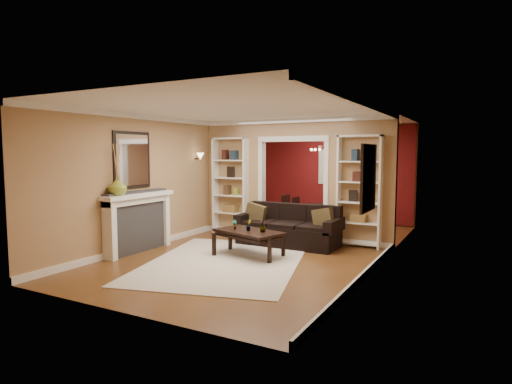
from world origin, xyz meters
The scene contains 30 objects.
floor centered at (0.00, 0.00, 0.00)m, with size 8.00×8.00×0.00m, color brown.
ceiling centered at (0.00, 0.00, 2.70)m, with size 8.00×8.00×0.00m, color white.
wall_back centered at (0.00, 4.00, 1.35)m, with size 8.00×8.00×0.00m, color #A57F57.
wall_front centered at (0.00, -4.00, 1.35)m, with size 8.00×8.00×0.00m, color #A57F57.
wall_left centered at (-2.25, 0.00, 1.35)m, with size 8.00×8.00×0.00m, color #A57F57.
wall_right centered at (2.25, 0.00, 1.35)m, with size 8.00×8.00×0.00m, color #A57F57.
partition_wall centered at (0.00, 1.20, 1.35)m, with size 4.50×0.15×2.70m, color #A57F57.
red_back_panel centered at (0.00, 3.97, 1.32)m, with size 4.44×0.04×2.64m, color maroon.
dining_window centered at (0.00, 3.93, 1.55)m, with size 0.78×0.03×0.98m, color #8CA5CC.
area_rug centered at (-0.20, -1.36, 0.01)m, with size 2.59×3.63×0.01m, color beige.
sofa centered at (0.22, 0.45, 0.42)m, with size 2.17×0.94×0.85m, color black.
pillow_left centered at (-0.55, 0.43, 0.63)m, with size 0.43×0.12×0.43m, color brown.
pillow_right centered at (0.99, 0.43, 0.63)m, with size 0.43×0.12×0.43m, color brown.
coffee_table centered at (-0.04, -0.79, 0.24)m, with size 1.29×0.70×0.49m, color black.
plant_left centered at (-0.34, -0.79, 0.58)m, with size 0.10×0.06×0.18m, color #336626.
plant_center centered at (-0.04, -0.79, 0.59)m, with size 0.11×0.09×0.21m, color #336626.
plant_right centered at (0.26, -0.79, 0.59)m, with size 0.12×0.12×0.21m, color #336626.
bookshelf_left centered at (-1.55, 1.03, 1.15)m, with size 0.90×0.30×2.30m, color white.
bookshelf_right centered at (1.55, 1.03, 1.15)m, with size 0.90×0.30×2.30m, color white.
fireplace centered at (-2.09, -1.50, 0.58)m, with size 0.32×1.70×1.16m, color white.
vase centered at (-2.09, -2.02, 1.33)m, with size 0.33×0.33×0.35m, color olive.
mirror centered at (-2.23, -1.50, 1.80)m, with size 0.03×0.95×1.10m, color silver.
wall_sconce centered at (-2.15, 0.55, 1.83)m, with size 0.18×0.18×0.22m, color #FFE0A5.
framed_art centered at (2.21, -1.00, 1.55)m, with size 0.04×0.85×1.05m, color black.
dining_table centered at (0.15, 2.52, 0.29)m, with size 0.93×1.66×0.58m, color black.
dining_chair_nw centered at (-0.40, 2.22, 0.45)m, with size 0.45×0.45×0.91m, color black.
dining_chair_ne centered at (0.70, 2.22, 0.38)m, with size 0.38×0.38×0.76m, color black.
dining_chair_sw centered at (-0.40, 2.82, 0.40)m, with size 0.39×0.39×0.79m, color black.
dining_chair_se centered at (0.70, 2.82, 0.43)m, with size 0.42×0.42×0.85m, color black.
chandelier centered at (0.00, 2.70, 2.02)m, with size 0.50×0.50×0.30m, color #372019.
Camera 1 is at (3.83, -7.67, 1.93)m, focal length 30.00 mm.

